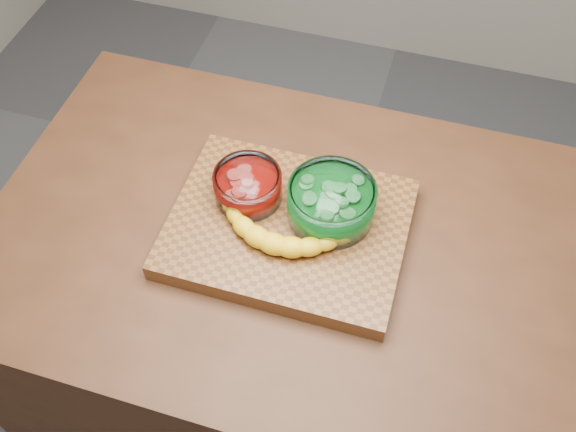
# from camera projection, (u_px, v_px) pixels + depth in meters

# --- Properties ---
(ground) EXTENTS (3.50, 3.50, 0.00)m
(ground) POSITION_uv_depth(u_px,v_px,m) (288.00, 401.00, 1.98)
(ground) COLOR #555559
(ground) RESTS_ON ground
(counter) EXTENTS (1.20, 0.80, 0.90)m
(counter) POSITION_uv_depth(u_px,v_px,m) (288.00, 336.00, 1.62)
(counter) COLOR #492715
(counter) RESTS_ON ground
(cutting_board) EXTENTS (0.45, 0.35, 0.04)m
(cutting_board) POSITION_uv_depth(u_px,v_px,m) (288.00, 228.00, 1.24)
(cutting_board) COLOR brown
(cutting_board) RESTS_ON counter
(bowl_red) EXTENTS (0.13, 0.13, 0.06)m
(bowl_red) POSITION_uv_depth(u_px,v_px,m) (248.00, 186.00, 1.24)
(bowl_red) COLOR white
(bowl_red) RESTS_ON cutting_board
(bowl_green) EXTENTS (0.17, 0.17, 0.08)m
(bowl_green) POSITION_uv_depth(u_px,v_px,m) (331.00, 203.00, 1.21)
(bowl_green) COLOR white
(bowl_green) RESTS_ON cutting_board
(banana) EXTENTS (0.29, 0.13, 0.04)m
(banana) POSITION_uv_depth(u_px,v_px,m) (281.00, 230.00, 1.19)
(banana) COLOR yellow
(banana) RESTS_ON cutting_board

